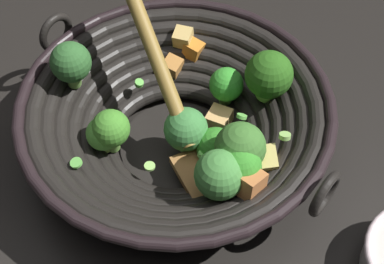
% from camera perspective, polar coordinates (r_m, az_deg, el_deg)
% --- Properties ---
extents(ground_plane, '(4.00, 4.00, 0.00)m').
position_cam_1_polar(ground_plane, '(0.74, -1.50, -1.73)').
color(ground_plane, black).
extents(wok, '(0.38, 0.38, 0.19)m').
position_cam_1_polar(wok, '(0.69, -1.38, 1.21)').
color(wok, black).
rests_on(wok, ground).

